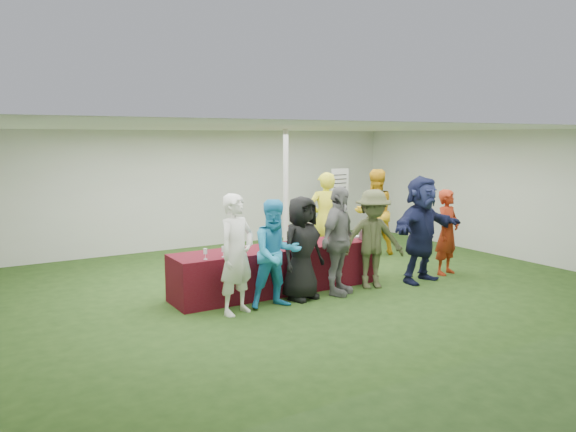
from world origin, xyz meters
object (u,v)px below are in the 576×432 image
staff_back (374,212)px  customer_2 (302,248)px  wine_list_sign (340,189)px  customer_6 (447,232)px  customer_3 (338,241)px  customer_4 (373,239)px  staff_pourer (325,219)px  customer_0 (237,254)px  serving_table (278,269)px  customer_1 (276,254)px  customer_5 (421,229)px  dump_bucket (365,234)px

staff_back → customer_2: 3.78m
wine_list_sign → customer_6: size_ratio=1.13×
wine_list_sign → customer_3: wine_list_sign is taller
customer_6 → customer_4: bearing=165.7°
staff_back → customer_2: size_ratio=1.14×
staff_pourer → customer_0: 3.49m
customer_2 → serving_table: bearing=85.4°
customer_4 → customer_6: (1.81, 0.02, -0.04)m
customer_1 → customer_3: size_ratio=0.92×
serving_table → customer_2: customer_2 is taller
staff_back → customer_1: bearing=41.0°
staff_pourer → customer_6: size_ratio=1.17×
staff_pourer → staff_back: (1.47, 0.24, 0.00)m
customer_1 → customer_5: customer_5 is taller
serving_table → customer_6: 3.37m
customer_0 → customer_6: customer_0 is taller
staff_back → customer_4: bearing=60.0°
serving_table → wine_list_sign: bearing=40.6°
serving_table → wine_list_sign: 4.63m
customer_0 → customer_2: bearing=-14.7°
dump_bucket → customer_0: size_ratio=0.14×
staff_pourer → wine_list_sign: bearing=-112.1°
wine_list_sign → staff_back: 1.56m
customer_2 → customer_6: (3.19, -0.03, -0.03)m
staff_back → customer_6: size_ratio=1.17×
dump_bucket → wine_list_sign: size_ratio=0.13×
dump_bucket → staff_pourer: staff_pourer is taller
dump_bucket → customer_5: customer_5 is taller
staff_back → customer_6: (0.02, -2.07, -0.14)m
wine_list_sign → customer_4: size_ratio=1.07×
staff_pourer → customer_0: size_ratio=1.06×
dump_bucket → customer_4: 0.47m
dump_bucket → customer_3: bearing=-153.7°
customer_3 → customer_2: bearing=142.9°
staff_back → customer_3: bearing=50.5°
customer_2 → customer_6: 3.19m
wine_list_sign → customer_0: wine_list_sign is taller
dump_bucket → customer_4: bearing=-113.7°
dump_bucket → customer_6: 1.67m
dump_bucket → customer_2: 1.62m
customer_5 → dump_bucket: bearing=135.6°
wine_list_sign → customer_4: bearing=-118.6°
customer_0 → customer_5: customer_5 is taller
staff_back → customer_2: bearing=43.2°
customer_5 → customer_6: customer_5 is taller
dump_bucket → wine_list_sign: bearing=60.7°
staff_back → customer_5: size_ratio=0.99×
customer_0 → customer_3: customer_3 is taller
customer_5 → customer_6: (0.81, 0.15, -0.15)m
serving_table → dump_bucket: 1.75m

